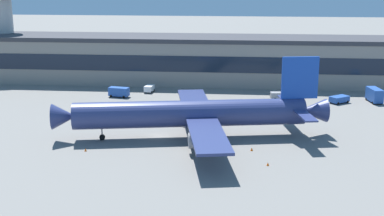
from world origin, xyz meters
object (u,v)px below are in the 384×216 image
at_px(control_tower, 3,15).
at_px(pushback_tractor, 340,99).
at_px(traffic_cone_0, 86,150).
at_px(baggage_tug, 149,88).
at_px(crew_van, 119,92).
at_px(belt_loader, 283,95).
at_px(stair_truck, 374,94).
at_px(airliner, 195,114).
at_px(traffic_cone_1, 268,164).
at_px(traffic_cone_2, 252,149).

xyz_separation_m(control_tower, pushback_tractor, (97.04, -25.13, -18.03)).
bearing_deg(traffic_cone_0, baggage_tug, 86.35).
bearing_deg(crew_van, traffic_cone_0, -84.88).
height_order(belt_loader, traffic_cone_0, belt_loader).
bearing_deg(baggage_tug, belt_loader, -8.59).
xyz_separation_m(belt_loader, crew_van, (-42.46, -0.98, 0.31)).
height_order(stair_truck, crew_van, stair_truck).
bearing_deg(belt_loader, control_tower, 164.59).
bearing_deg(pushback_tractor, belt_loader, 170.98).
xyz_separation_m(airliner, traffic_cone_1, (13.67, -14.47, -4.58)).
distance_m(control_tower, stair_truck, 109.69).
height_order(airliner, traffic_cone_1, airliner).
height_order(airliner, baggage_tug, airliner).
bearing_deg(stair_truck, control_tower, 167.54).
height_order(baggage_tug, crew_van, crew_van).
height_order(belt_loader, traffic_cone_2, belt_loader).
distance_m(pushback_tractor, crew_van, 56.36).
bearing_deg(baggage_tug, pushback_tractor, -8.71).
bearing_deg(traffic_cone_1, airliner, 133.36).
bearing_deg(pushback_tractor, control_tower, 165.48).
xyz_separation_m(control_tower, baggage_tug, (47.71, -17.56, -18.00)).
relative_size(airliner, pushback_tractor, 9.95).
bearing_deg(traffic_cone_0, traffic_cone_1, -7.57).
distance_m(stair_truck, traffic_cone_1, 55.80).
distance_m(baggage_tug, belt_loader, 35.85).
bearing_deg(control_tower, traffic_cone_0, -56.35).
bearing_deg(crew_van, belt_loader, 1.33).
bearing_deg(control_tower, stair_truck, -12.46).
xyz_separation_m(baggage_tug, traffic_cone_2, (26.98, -46.28, -0.78)).
relative_size(airliner, traffic_cone_1, 90.33).
bearing_deg(airliner, crew_van, 124.82).
bearing_deg(baggage_tug, control_tower, 159.79).
height_order(control_tower, baggage_tug, control_tower).
bearing_deg(baggage_tug, traffic_cone_2, -59.76).
distance_m(control_tower, traffic_cone_0, 82.60).
relative_size(control_tower, baggage_tug, 7.96).
distance_m(belt_loader, traffic_cone_1, 48.74).
xyz_separation_m(airliner, traffic_cone_0, (-19.04, -10.13, -4.60)).
bearing_deg(pushback_tractor, traffic_cone_0, -141.44).
bearing_deg(traffic_cone_2, traffic_cone_1, -70.90).
distance_m(belt_loader, crew_van, 42.47).
distance_m(baggage_tug, traffic_cone_1, 61.34).
distance_m(stair_truck, crew_van, 65.10).
bearing_deg(belt_loader, airliner, -119.98).
xyz_separation_m(pushback_tractor, crew_van, (-56.34, 1.22, 0.41)).
xyz_separation_m(control_tower, crew_van, (40.70, -23.90, -17.62)).
bearing_deg(pushback_tractor, crew_van, 178.76).
height_order(control_tower, traffic_cone_2, control_tower).
distance_m(control_tower, pushback_tractor, 101.85).
bearing_deg(baggage_tug, traffic_cone_0, -93.65).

